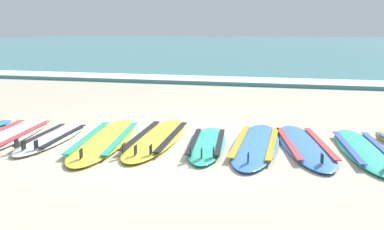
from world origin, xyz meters
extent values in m
plane|color=#B7AD93|center=(0.00, 0.00, 0.00)|extent=(80.00, 80.00, 0.00)
cube|color=teal|center=(0.00, 36.39, 0.05)|extent=(80.00, 60.00, 0.10)
cube|color=white|center=(0.00, 7.06, 0.06)|extent=(80.00, 1.33, 0.11)
ellipsoid|color=white|center=(-2.29, -0.03, 0.04)|extent=(0.98, 2.51, 0.07)
cube|color=#D13838|center=(-2.08, 0.01, 0.08)|extent=(0.35, 1.70, 0.01)
ellipsoid|color=white|center=(-1.62, 0.04, 0.04)|extent=(0.64, 1.95, 0.07)
cube|color=black|center=(-1.79, 0.02, 0.08)|extent=(0.18, 1.35, 0.01)
cube|color=black|center=(-1.45, 0.05, 0.08)|extent=(0.18, 1.35, 0.01)
cube|color=black|center=(-1.56, -0.71, 0.12)|extent=(0.02, 0.09, 0.11)
cube|color=black|center=(-1.69, -0.66, 0.12)|extent=(0.02, 0.09, 0.11)
cube|color=black|center=(-1.43, -0.64, 0.12)|extent=(0.02, 0.09, 0.11)
ellipsoid|color=yellow|center=(-0.87, 0.13, 0.04)|extent=(1.07, 2.64, 0.07)
cube|color=teal|center=(-1.10, 0.09, 0.08)|extent=(0.40, 1.79, 0.01)
cube|color=teal|center=(-0.64, 0.17, 0.08)|extent=(0.40, 1.79, 0.01)
cube|color=black|center=(-0.70, -0.86, 0.12)|extent=(0.03, 0.09, 0.11)
ellipsoid|color=yellow|center=(-0.21, 0.39, 0.04)|extent=(0.78, 2.50, 0.07)
cube|color=black|center=(-0.43, 0.37, 0.08)|extent=(0.20, 1.72, 0.01)
cube|color=black|center=(0.01, 0.40, 0.08)|extent=(0.20, 1.72, 0.01)
cube|color=black|center=(-0.15, -0.57, 0.12)|extent=(0.02, 0.09, 0.11)
cube|color=black|center=(-0.32, -0.52, 0.12)|extent=(0.02, 0.09, 0.11)
cube|color=black|center=(0.02, -0.50, 0.12)|extent=(0.02, 0.09, 0.11)
ellipsoid|color=#2DB793|center=(0.54, 0.24, 0.04)|extent=(0.73, 1.97, 0.07)
cube|color=black|center=(0.37, 0.22, 0.08)|extent=(0.25, 1.34, 0.01)
cube|color=black|center=(0.71, 0.26, 0.08)|extent=(0.25, 1.34, 0.01)
cube|color=black|center=(0.64, -0.50, 0.12)|extent=(0.02, 0.09, 0.11)
cube|color=black|center=(0.50, -0.46, 0.12)|extent=(0.02, 0.09, 0.11)
cube|color=black|center=(0.76, -0.43, 0.12)|extent=(0.02, 0.09, 0.11)
ellipsoid|color=#3875CC|center=(1.17, 0.39, 0.04)|extent=(0.63, 2.41, 0.07)
cube|color=gold|center=(0.96, 0.39, 0.08)|extent=(0.11, 1.68, 0.01)
cube|color=gold|center=(1.39, 0.39, 0.08)|extent=(0.11, 1.68, 0.01)
cube|color=black|center=(1.19, -0.55, 0.12)|extent=(0.01, 0.09, 0.11)
ellipsoid|color=#3875CC|center=(1.79, 0.50, 0.04)|extent=(1.05, 2.38, 0.07)
cube|color=#D13838|center=(1.59, 0.45, 0.08)|extent=(0.42, 1.60, 0.01)
cube|color=#D13838|center=(2.00, 0.54, 0.08)|extent=(0.42, 1.60, 0.01)
cube|color=black|center=(1.98, -0.39, 0.12)|extent=(0.03, 0.09, 0.11)
ellipsoid|color=#2DB793|center=(2.52, 0.45, 0.04)|extent=(0.84, 2.27, 0.07)
cube|color=#334CB2|center=(2.32, 0.42, 0.08)|extent=(0.28, 1.55, 0.01)
cube|color=#334CB2|center=(2.72, 0.48, 0.08)|extent=(0.28, 1.55, 0.01)
camera|label=1|loc=(1.73, -5.25, 1.55)|focal=41.10mm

